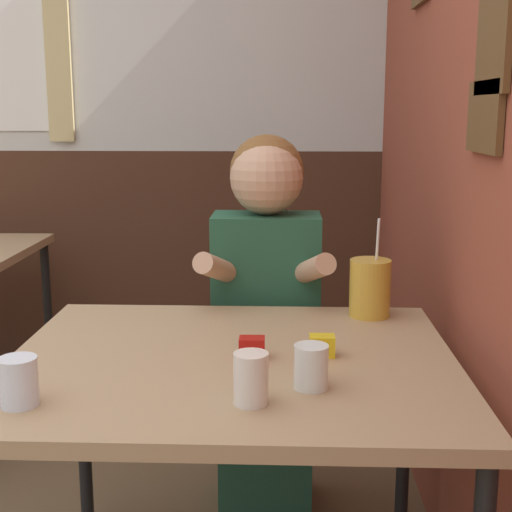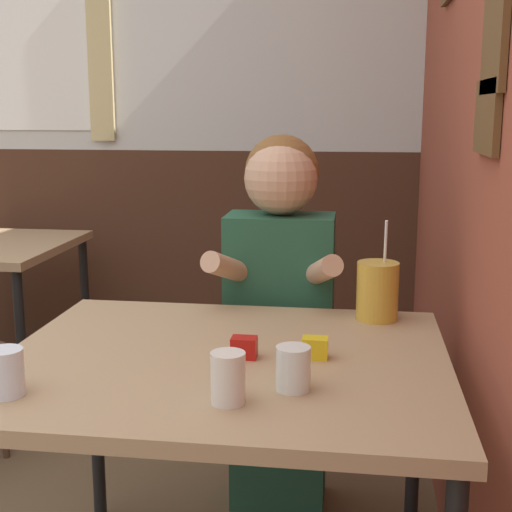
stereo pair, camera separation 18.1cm
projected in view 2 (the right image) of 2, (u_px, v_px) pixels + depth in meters
brick_wall_right at (466, 92)px, 2.21m from camera, size 0.08×4.30×2.70m
back_wall at (122, 98)px, 3.56m from camera, size 5.92×0.09×2.70m
main_table at (225, 380)px, 1.70m from camera, size 1.06×0.90×0.72m
person_seated at (280, 309)px, 2.29m from camera, size 0.42×0.42×1.22m
cocktail_pitcher at (377, 291)px, 1.97m from camera, size 0.12×0.12×0.28m
glass_near_pitcher at (5, 372)px, 1.45m from camera, size 0.08×0.08×0.10m
glass_center at (293, 368)px, 1.48m from camera, size 0.07×0.07×0.09m
glass_far_side at (228, 378)px, 1.41m from camera, size 0.07×0.07×0.11m
condiment_ketchup at (244, 348)px, 1.68m from camera, size 0.06×0.04×0.05m
condiment_mustard at (315, 348)px, 1.67m from camera, size 0.06×0.04×0.05m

